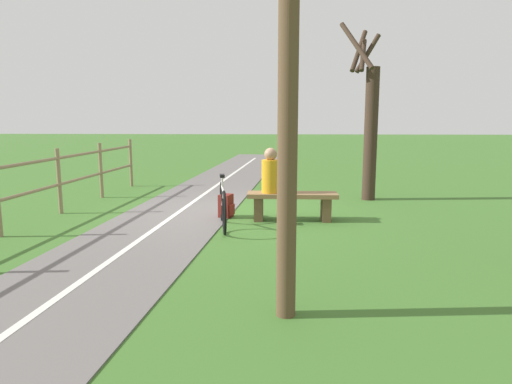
# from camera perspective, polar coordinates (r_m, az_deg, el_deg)

# --- Properties ---
(ground_plane) EXTENTS (80.00, 80.00, 0.00)m
(ground_plane) POSITION_cam_1_polar(r_m,az_deg,el_deg) (9.36, -3.53, -2.49)
(ground_plane) COLOR #3D6B28
(paved_path) EXTENTS (5.04, 36.05, 0.02)m
(paved_path) POSITION_cam_1_polar(r_m,az_deg,el_deg) (5.90, -20.43, -10.13)
(paved_path) COLOR #66605E
(paved_path) RESTS_ON ground_plane
(path_centre_line) EXTENTS (2.69, 31.90, 0.00)m
(path_centre_line) POSITION_cam_1_polar(r_m,az_deg,el_deg) (5.90, -20.43, -10.04)
(path_centre_line) COLOR silver
(path_centre_line) RESTS_ON paved_path
(bench) EXTENTS (1.66, 0.47, 0.52)m
(bench) POSITION_cam_1_polar(r_m,az_deg,el_deg) (8.60, 4.47, -1.18)
(bench) COLOR brown
(bench) RESTS_ON ground_plane
(person_seated) EXTENTS (0.33, 0.33, 0.83)m
(person_seated) POSITION_cam_1_polar(r_m,az_deg,el_deg) (8.51, 1.79, 2.37)
(person_seated) COLOR orange
(person_seated) RESTS_ON bench
(bicycle) EXTENTS (0.32, 1.75, 0.91)m
(bicycle) POSITION_cam_1_polar(r_m,az_deg,el_deg) (8.06, -4.09, -1.65)
(bicycle) COLOR black
(bicycle) RESTS_ON ground_plane
(backpack) EXTENTS (0.31, 0.34, 0.44)m
(backpack) POSITION_cam_1_polar(r_m,az_deg,el_deg) (8.85, -3.68, -1.74)
(backpack) COLOR maroon
(backpack) RESTS_ON ground_plane
(tree_far_left) EXTENTS (0.98, 1.31, 3.97)m
(tree_far_left) POSITION_cam_1_polar(r_m,az_deg,el_deg) (10.90, 13.74, 8.37)
(tree_far_left) COLOR #38281E
(tree_far_left) RESTS_ON ground_plane
(tree_near_bench) EXTENTS (1.65, 1.66, 4.76)m
(tree_near_bench) POSITION_cam_1_polar(r_m,az_deg,el_deg) (4.26, 4.25, 14.66)
(tree_near_bench) COLOR brown
(tree_near_bench) RESTS_ON ground_plane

